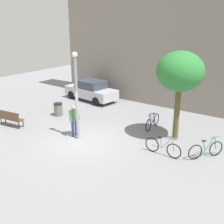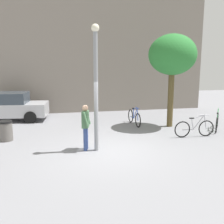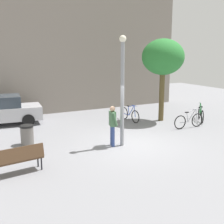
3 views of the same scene
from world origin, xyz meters
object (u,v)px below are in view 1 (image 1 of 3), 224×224
park_bench (10,117)px  trash_bin (58,109)px  bicycle_blue (152,122)px  lamppost (76,92)px  bicycle_green (206,150)px  bicycle_silver (163,147)px  person_by_lamppost (74,119)px  parked_car_silver (91,90)px  plaza_tree (180,72)px

park_bench → trash_bin: park_bench is taller
bicycle_blue → trash_bin: 6.15m
lamppost → bicycle_green: 6.66m
bicycle_silver → bicycle_green: 1.89m
lamppost → bicycle_silver: 4.95m
park_bench → bicycle_silver: size_ratio=0.91×
bicycle_green → trash_bin: 9.52m
lamppost → trash_bin: bearing=150.9°
lamppost → trash_bin: 4.48m
trash_bin → bicycle_silver: bearing=-7.6°
person_by_lamppost → parked_car_silver: bearing=122.3°
bicycle_blue → trash_bin: (-5.94, -1.60, 0.04)m
person_by_lamppost → bicycle_silver: person_by_lamppost is taller
bicycle_blue → parked_car_silver: bearing=159.8°
lamppost → parked_car_silver: size_ratio=1.02×
bicycle_green → bicycle_blue: bearing=153.8°
person_by_lamppost → bicycle_silver: size_ratio=0.92×
lamppost → plaza_tree: 5.13m
park_bench → plaza_tree: (8.45, 3.88, 2.94)m
lamppost → person_by_lamppost: size_ratio=2.66×
person_by_lamppost → bicycle_blue: (2.85, 3.40, -0.58)m
bicycle_green → parked_car_silver: 10.93m
bicycle_blue → bicycle_silver: bearing=-54.2°
bicycle_green → parked_car_silver: size_ratio=0.34×
bicycle_green → person_by_lamppost: bearing=-165.7°
bicycle_green → park_bench: bearing=-165.0°
bicycle_blue → park_bench: bearing=-146.3°
plaza_tree → bicycle_blue: (-1.66, 0.66, -3.11)m
bicycle_blue → trash_bin: bearing=-164.9°
bicycle_blue → person_by_lamppost: bearing=-130.0°
lamppost → person_by_lamppost: bearing=160.4°
person_by_lamppost → trash_bin: person_by_lamppost is taller
bicycle_green → parked_car_silver: bearing=157.6°
plaza_tree → trash_bin: bearing=-172.9°
bicycle_silver → bicycle_blue: same height
lamppost → person_by_lamppost: (-0.37, 0.13, -1.54)m
lamppost → bicycle_green: size_ratio=2.96×
park_bench → bicycle_silver: bearing=12.2°
lamppost → bicycle_silver: size_ratio=2.46×
person_by_lamppost → bicycle_blue: bearing=50.0°
park_bench → parked_car_silver: (0.28, 6.94, 0.23)m
person_by_lamppost → bicycle_blue: size_ratio=0.92×
trash_bin → bicycle_blue: bearing=15.1°
parked_car_silver → trash_bin: parked_car_silver is taller
bicycle_silver → bicycle_blue: (-1.92, 2.65, 0.00)m
parked_car_silver → trash_bin: bearing=-81.7°
parked_car_silver → lamppost: bearing=-55.7°
lamppost → bicycle_green: lamppost is taller
person_by_lamppost → trash_bin: size_ratio=2.01×
person_by_lamppost → plaza_tree: (4.50, 2.74, 2.52)m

